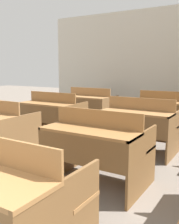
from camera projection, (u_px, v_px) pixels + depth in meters
name	position (u px, v px, depth m)	size (l,w,h in m)	color
bench_front_center	(0.00, 195.00, 1.86)	(1.11, 0.83, 0.89)	brown
bench_second_center	(97.00, 146.00, 3.03)	(1.11, 0.83, 0.89)	brown
bench_third_left	(52.00, 114.00, 5.18)	(1.11, 0.83, 0.89)	brown
bench_third_center	(140.00, 124.00, 4.22)	(1.11, 0.83, 0.89)	brown
bench_back_left	(90.00, 105.00, 6.34)	(1.11, 0.83, 0.89)	brown
bench_back_center	(165.00, 112.00, 5.41)	(1.11, 0.83, 0.89)	brown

